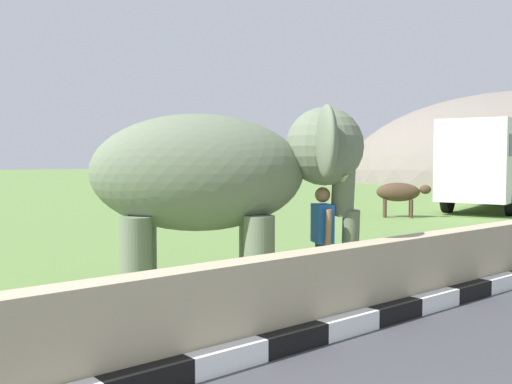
% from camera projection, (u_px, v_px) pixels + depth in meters
% --- Properties ---
extents(barrier_parapet, '(28.00, 0.36, 1.00)m').
position_uv_depth(barrier_parapet, '(282.00, 299.00, 6.64)').
color(barrier_parapet, tan).
rests_on(barrier_parapet, ground_plane).
extents(elephant, '(3.95, 3.60, 2.84)m').
position_uv_depth(elephant, '(223.00, 175.00, 8.58)').
color(elephant, '#65725A').
rests_on(elephant, ground_plane).
extents(person_handler, '(0.40, 0.64, 1.66)m').
position_uv_depth(person_handler, '(322.00, 236.00, 8.86)').
color(person_handler, navy).
rests_on(person_handler, ground_plane).
extents(bus_white, '(8.59, 4.56, 3.50)m').
position_uv_depth(bus_white, '(496.00, 158.00, 24.04)').
color(bus_white, silver).
rests_on(bus_white, ground_plane).
extents(cow_near, '(1.54, 1.71, 1.23)m').
position_uv_depth(cow_near, '(399.00, 193.00, 20.75)').
color(cow_near, '#473323').
rests_on(cow_near, ground_plane).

